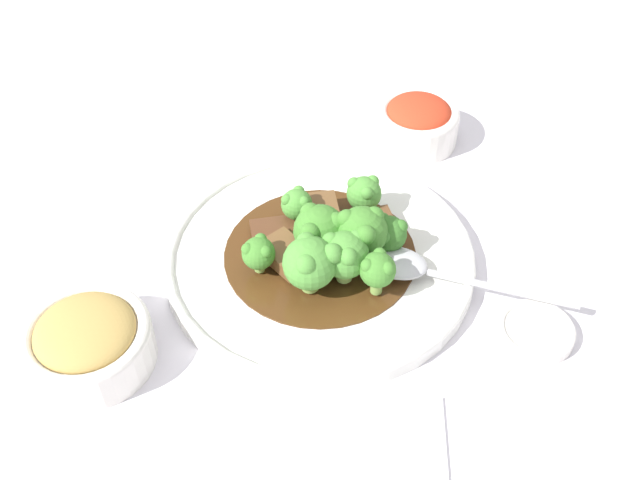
{
  "coord_description": "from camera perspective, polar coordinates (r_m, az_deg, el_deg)",
  "views": [
    {
      "loc": [
        -0.51,
        -0.1,
        0.55
      ],
      "look_at": [
        0.0,
        0.0,
        0.03
      ],
      "focal_mm": 42.0,
      "sensor_mm": 36.0,
      "label": 1
    }
  ],
  "objects": [
    {
      "name": "ground_plane",
      "position": [
        0.76,
        0.0,
        -1.81
      ],
      "size": [
        4.0,
        4.0,
        0.0
      ],
      "primitive_type": "plane",
      "color": "silver"
    },
    {
      "name": "main_plate",
      "position": [
        0.75,
        0.0,
        -1.29
      ],
      "size": [
        0.31,
        0.31,
        0.02
      ],
      "color": "white",
      "rests_on": "ground_plane"
    },
    {
      "name": "beef_strip_0",
      "position": [
        0.76,
        -3.35,
        0.72
      ],
      "size": [
        0.05,
        0.06,
        0.01
      ],
      "color": "#56331E",
      "rests_on": "main_plate"
    },
    {
      "name": "beef_strip_1",
      "position": [
        0.77,
        0.56,
        1.5
      ],
      "size": [
        0.08,
        0.05,
        0.02
      ],
      "color": "brown",
      "rests_on": "main_plate"
    },
    {
      "name": "beef_strip_2",
      "position": [
        0.77,
        4.62,
        1.02
      ],
      "size": [
        0.06,
        0.05,
        0.01
      ],
      "color": "brown",
      "rests_on": "main_plate"
    },
    {
      "name": "beef_strip_3",
      "position": [
        0.73,
        -2.55,
        -1.1
      ],
      "size": [
        0.06,
        0.06,
        0.02
      ],
      "color": "brown",
      "rests_on": "main_plate"
    },
    {
      "name": "broccoli_floret_0",
      "position": [
        0.72,
        -4.71,
        -0.98
      ],
      "size": [
        0.03,
        0.03,
        0.04
      ],
      "color": "#7FA84C",
      "rests_on": "main_plate"
    },
    {
      "name": "broccoli_floret_1",
      "position": [
        0.69,
        -0.4,
        -1.76
      ],
      "size": [
        0.05,
        0.05,
        0.06
      ],
      "color": "#7FA84C",
      "rests_on": "main_plate"
    },
    {
      "name": "broccoli_floret_2",
      "position": [
        0.7,
        1.91,
        -1.09
      ],
      "size": [
        0.05,
        0.05,
        0.06
      ],
      "color": "#8EB756",
      "rests_on": "main_plate"
    },
    {
      "name": "broccoli_floret_3",
      "position": [
        0.76,
        -1.78,
        2.77
      ],
      "size": [
        0.03,
        0.03,
        0.04
      ],
      "color": "#7FA84C",
      "rests_on": "main_plate"
    },
    {
      "name": "broccoli_floret_4",
      "position": [
        0.74,
        5.24,
        0.52
      ],
      "size": [
        0.04,
        0.04,
        0.04
      ],
      "color": "#7FA84C",
      "rests_on": "main_plate"
    },
    {
      "name": "broccoli_floret_5",
      "position": [
        0.72,
        3.19,
        0.54
      ],
      "size": [
        0.05,
        0.05,
        0.06
      ],
      "color": "#8EB756",
      "rests_on": "main_plate"
    },
    {
      "name": "broccoli_floret_6",
      "position": [
        0.69,
        4.42,
        -2.26
      ],
      "size": [
        0.03,
        0.03,
        0.05
      ],
      "color": "#7FA84C",
      "rests_on": "main_plate"
    },
    {
      "name": "broccoli_floret_7",
      "position": [
        0.73,
        -0.11,
        0.59
      ],
      "size": [
        0.05,
        0.05,
        0.05
      ],
      "color": "#7FA84C",
      "rests_on": "main_plate"
    },
    {
      "name": "broccoli_floret_8",
      "position": [
        0.78,
        3.38,
        3.6
      ],
      "size": [
        0.04,
        0.04,
        0.04
      ],
      "color": "#7FA84C",
      "rests_on": "main_plate"
    },
    {
      "name": "serving_spoon",
      "position": [
        0.73,
        7.1,
        -2.04
      ],
      "size": [
        0.05,
        0.21,
        0.01
      ],
      "color": "#B7B7BC",
      "rests_on": "main_plate"
    },
    {
      "name": "side_bowl_kimchi",
      "position": [
        0.91,
        7.45,
        8.94
      ],
      "size": [
        0.1,
        0.1,
        0.06
      ],
      "color": "white",
      "rests_on": "ground_plane"
    },
    {
      "name": "side_bowl_appetizer",
      "position": [
        0.7,
        -17.26,
        -7.34
      ],
      "size": [
        0.11,
        0.11,
        0.05
      ],
      "color": "white",
      "rests_on": "ground_plane"
    },
    {
      "name": "sauce_dish",
      "position": [
        0.72,
        16.14,
        -6.67
      ],
      "size": [
        0.07,
        0.07,
        0.01
      ],
      "color": "white",
      "rests_on": "ground_plane"
    },
    {
      "name": "paper_napkin",
      "position": [
        0.64,
        5.62,
        -15.58
      ],
      "size": [
        0.11,
        0.1,
        0.01
      ],
      "color": "white",
      "rests_on": "ground_plane"
    }
  ]
}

